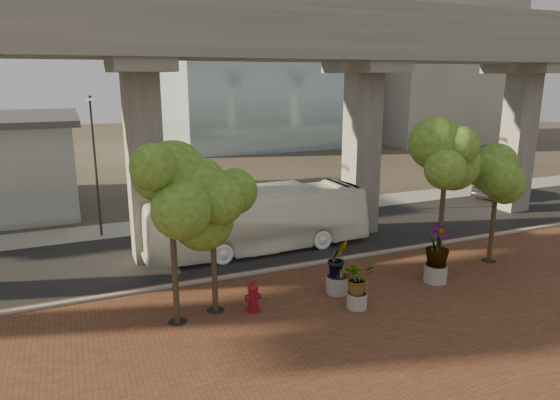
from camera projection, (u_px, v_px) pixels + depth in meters
name	position (u px, v px, depth m)	size (l,w,h in m)	color
ground	(278.00, 255.00, 25.32)	(160.00, 160.00, 0.00)	#353026
brick_plaza	(362.00, 324.00, 18.16)	(70.00, 13.00, 0.06)	brown
asphalt_road	(263.00, 243.00, 27.10)	(90.00, 8.00, 0.04)	black
curb_strip	(294.00, 267.00, 23.51)	(70.00, 0.25, 0.16)	gray
far_sidewalk	(233.00, 217.00, 32.01)	(90.00, 3.00, 0.06)	gray
transit_viaduct	(262.00, 107.00, 25.35)	(72.00, 5.60, 12.40)	gray
midrise_block	(430.00, 53.00, 68.99)	(18.00, 16.00, 24.00)	#A39E93
transit_bus	(258.00, 220.00, 25.57)	(2.77, 11.78, 3.28)	white
parked_car	(495.00, 187.00, 37.34)	(1.67, 4.83, 1.59)	black
fire_hydrant	(253.00, 297.00, 19.03)	(0.60, 0.54, 1.20)	maroon
planter_front	(358.00, 279.00, 19.15)	(1.76, 1.76, 1.94)	gray
planter_right	(437.00, 248.00, 21.51)	(2.42, 2.42, 2.59)	gray
planter_left	(338.00, 261.00, 20.44)	(2.09, 2.09, 2.29)	gray
street_tree_far_west	(170.00, 191.00, 17.10)	(3.58, 3.58, 6.60)	#493C29
street_tree_near_west	(212.00, 207.00, 18.21)	(3.47, 3.47, 5.71)	#493C29
street_tree_near_east	(446.00, 158.00, 21.37)	(3.97, 3.97, 7.17)	#493C29
street_tree_far_east	(497.00, 180.00, 23.37)	(3.18, 3.18, 5.51)	#493C29
streetlamp_west	(95.00, 157.00, 27.10)	(0.39, 1.13, 7.80)	#2F2E34
streetlamp_east	(369.00, 148.00, 32.41)	(0.36, 1.07, 7.37)	#292A2E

